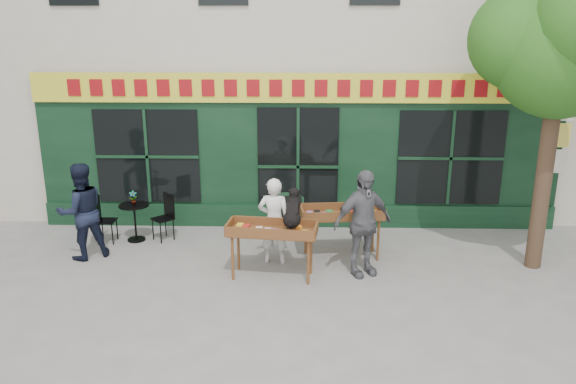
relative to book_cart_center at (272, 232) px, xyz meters
The scene contains 13 objects.
ground 0.96m from the book_cart_center, 33.18° to the left, with size 80.00×80.00×0.00m, color slate.
street_tree 5.81m from the book_cart_center, ahead, with size 3.05×2.90×5.60m.
book_cart_center is the anchor object (origin of this frame).
dog 0.59m from the book_cart_center, ahead, with size 0.34×0.60×0.60m, color black, non-canonical shape.
woman 0.65m from the book_cart_center, 90.00° to the left, with size 0.59×0.38×1.61m, color white.
book_cart_right 1.55m from the book_cart_center, 36.12° to the left, with size 1.55×0.77×0.99m.
man_right 1.56m from the book_cart_center, ahead, with size 1.11×0.46×1.89m, color #545559.
bistro_table 3.33m from the book_cart_center, 149.89° to the left, with size 0.60×0.60×0.76m.
bistro_chair_left 3.85m from the book_cart_center, 155.97° to the left, with size 0.37×0.36×0.95m.
bistro_chair_right 2.89m from the book_cart_center, 141.78° to the left, with size 0.51×0.51×0.95m.
potted_plant 3.32m from the book_cart_center, 149.89° to the left, with size 0.15×0.10×0.29m, color gray.
man_left 3.65m from the book_cart_center, 167.90° to the left, with size 0.89×0.69×1.83m, color black.
chalkboard 2.51m from the book_cart_center, 83.52° to the left, with size 0.58×0.28×0.79m.
Camera 1 is at (0.09, -9.25, 4.18)m, focal length 35.00 mm.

